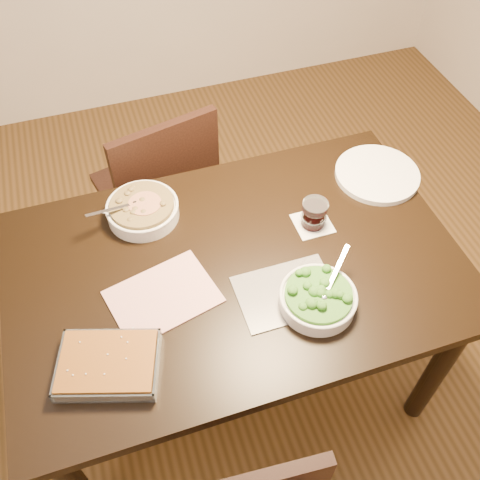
% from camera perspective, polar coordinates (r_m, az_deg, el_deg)
% --- Properties ---
extents(ground, '(4.00, 4.00, 0.00)m').
position_cam_1_polar(ground, '(2.30, -0.39, -13.91)').
color(ground, '#442E13').
rests_on(ground, ground).
extents(table, '(1.40, 0.90, 0.75)m').
position_cam_1_polar(table, '(1.73, -0.50, -4.48)').
color(table, black).
rests_on(table, ground).
extents(magazine_a, '(0.35, 0.29, 0.01)m').
position_cam_1_polar(magazine_a, '(1.60, -8.21, -5.99)').
color(magazine_a, '#AE313D').
rests_on(magazine_a, table).
extents(magazine_b, '(0.29, 0.21, 0.01)m').
position_cam_1_polar(magazine_b, '(1.60, 4.99, -5.61)').
color(magazine_b, '#282930').
rests_on(magazine_b, table).
extents(coaster, '(0.12, 0.12, 0.00)m').
position_cam_1_polar(coaster, '(1.77, 7.74, 1.75)').
color(coaster, white).
rests_on(coaster, table).
extents(stew_bowl, '(0.26, 0.24, 0.09)m').
position_cam_1_polar(stew_bowl, '(1.79, -10.35, 3.25)').
color(stew_bowl, white).
rests_on(stew_bowl, table).
extents(broccoli_bowl, '(0.23, 0.23, 0.09)m').
position_cam_1_polar(broccoli_bowl, '(1.56, 8.31, -6.16)').
color(broccoli_bowl, white).
rests_on(broccoli_bowl, table).
extents(baking_dish, '(0.31, 0.26, 0.05)m').
position_cam_1_polar(baking_dish, '(1.49, -13.87, -12.75)').
color(baking_dish, silver).
rests_on(baking_dish, table).
extents(wine_tumbler, '(0.08, 0.08, 0.09)m').
position_cam_1_polar(wine_tumbler, '(1.74, 7.92, 2.85)').
color(wine_tumbler, black).
rests_on(wine_tumbler, coaster).
extents(dinner_plate, '(0.30, 0.30, 0.02)m').
position_cam_1_polar(dinner_plate, '(1.97, 14.42, 6.82)').
color(dinner_plate, white).
rests_on(dinner_plate, table).
extents(chair_far, '(0.51, 0.51, 0.90)m').
position_cam_1_polar(chair_far, '(2.25, -8.46, 5.45)').
color(chair_far, black).
rests_on(chair_far, ground).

